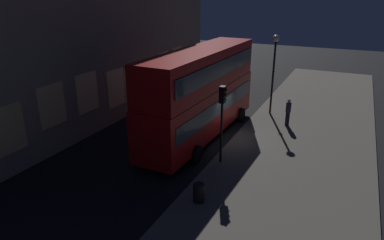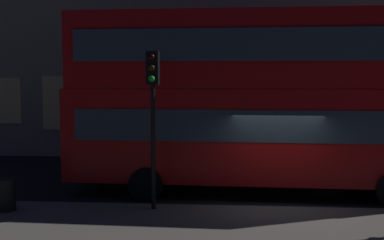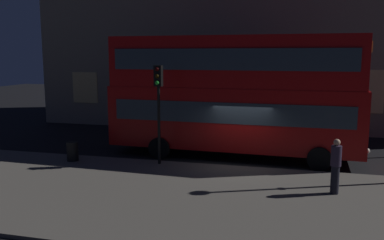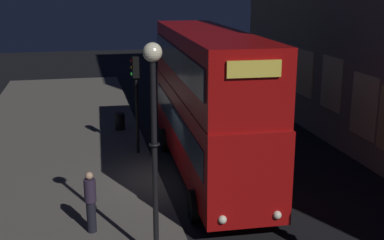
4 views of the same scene
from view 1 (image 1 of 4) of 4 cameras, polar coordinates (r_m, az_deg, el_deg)
The scene contains 8 objects.
ground_plane at distance 21.46m, azimuth 5.34°, elevation -2.95°, with size 80.00×80.00×0.00m, color black.
sidewalk_slab at distance 20.50m, azimuth 17.20°, elevation -4.83°, with size 44.00×7.91×0.12m, color #5B564F.
double_decker_bus at distance 20.40m, azimuth 1.54°, elevation 4.89°, with size 11.36×3.00×5.44m.
traffic_light_near_kerb at distance 17.15m, azimuth 5.03°, elevation 1.86°, with size 0.33×0.37×4.09m.
traffic_light_far_side at distance 29.89m, azimuth 4.06°, elevation 9.85°, with size 0.35×0.38×4.15m.
street_lamp at distance 24.90m, azimuth 13.43°, elevation 9.69°, with size 0.46×0.46×5.61m.
pedestrian at distance 23.53m, azimuth 15.56°, elevation 1.31°, with size 0.34×0.34×1.83m.
litter_bin at distance 14.93m, azimuth 1.12°, elevation -11.90°, with size 0.49×0.49×0.82m, color black.
Camera 1 is at (-18.53, -6.62, 8.56)m, focal length 32.33 mm.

